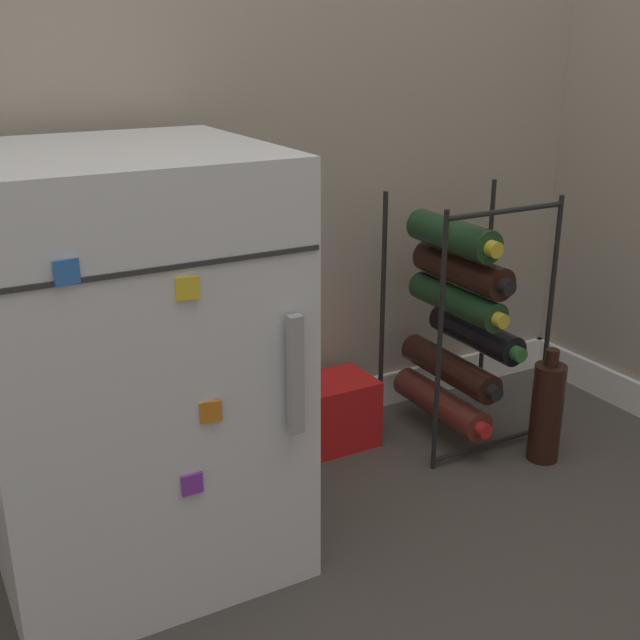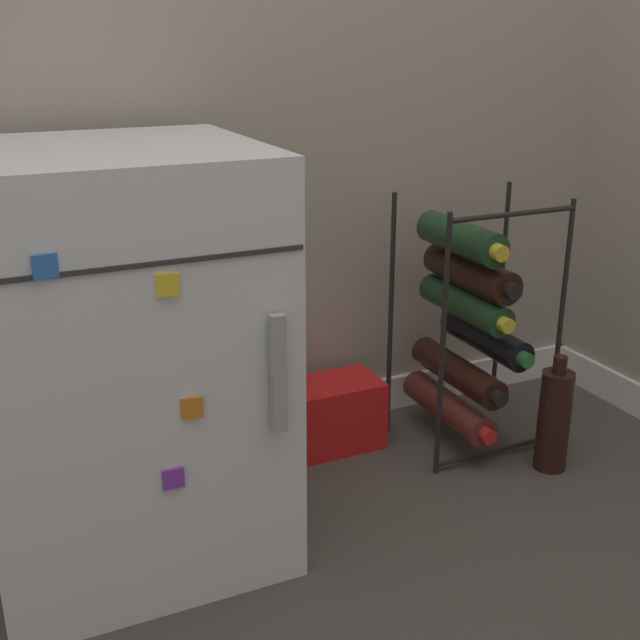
% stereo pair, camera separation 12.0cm
% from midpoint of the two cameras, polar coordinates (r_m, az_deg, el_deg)
% --- Properties ---
extents(ground_plane, '(14.00, 14.00, 0.00)m').
position_cam_midpoint_polar(ground_plane, '(1.66, 6.75, -15.78)').
color(ground_plane, '#423D38').
extents(mini_fridge, '(0.53, 0.53, 0.78)m').
position_cam_midpoint_polar(mini_fridge, '(1.52, -15.70, -3.09)').
color(mini_fridge, silver).
rests_on(mini_fridge, ground_plane).
extents(wine_rack, '(0.34, 0.33, 0.61)m').
position_cam_midpoint_polar(wine_rack, '(1.95, 7.99, -0.12)').
color(wine_rack, black).
rests_on(wine_rack, ground_plane).
extents(soda_box, '(0.26, 0.15, 0.17)m').
position_cam_midpoint_polar(soda_box, '(1.97, -1.68, -6.77)').
color(soda_box, red).
rests_on(soda_box, ground_plane).
extents(loose_bottle_floor, '(0.07, 0.07, 0.28)m').
position_cam_midpoint_polar(loose_bottle_floor, '(1.95, 14.12, -6.35)').
color(loose_bottle_floor, black).
rests_on(loose_bottle_floor, ground_plane).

